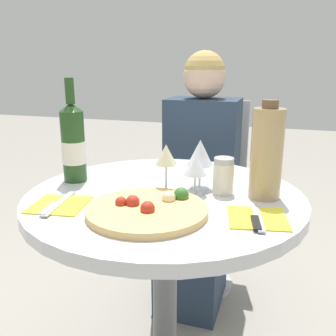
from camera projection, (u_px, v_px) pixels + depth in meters
dining_table at (165, 232)px, 1.20m from camera, size 0.86×0.86×0.76m
chair_behind_diner at (204, 197)px, 1.96m from camera, size 0.40×0.40×0.96m
seated_diner at (198, 191)px, 1.80m from camera, size 0.34×0.47×1.20m
pizza_large at (148, 209)px, 1.00m from camera, size 0.33×0.33×0.05m
wine_bottle at (73, 143)px, 1.25m from camera, size 0.08×0.08×0.34m
tall_carafe at (267, 153)px, 1.09m from camera, size 0.09×0.09×0.29m
sugar_shaker at (223, 176)px, 1.14m from camera, size 0.06×0.06×0.11m
wine_glass_back_right at (200, 153)px, 1.18m from camera, size 0.08×0.08×0.16m
wine_glass_front_right at (195, 166)px, 1.12m from camera, size 0.07×0.07×0.12m
wine_glass_front_left at (167, 156)px, 1.14m from camera, size 0.07×0.07×0.15m
place_setting_left at (59, 205)px, 1.06m from camera, size 0.17×0.19×0.01m
place_setting_right at (257, 218)px, 0.97m from camera, size 0.18×0.19×0.01m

